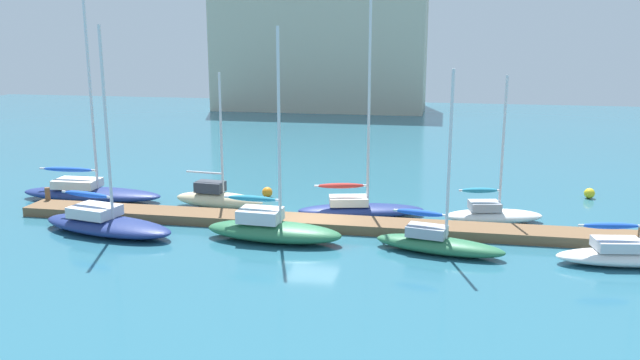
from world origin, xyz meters
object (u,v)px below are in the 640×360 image
object	(u,v)px
sailboat_6	(492,213)
sailboat_7	(630,252)
sailboat_5	(437,241)
sailboat_2	(218,197)
sailboat_4	(359,206)
sailboat_3	(272,228)
mooring_buoy_yellow	(589,193)
harbor_building_distant	(322,42)
sailboat_0	(89,191)
mooring_buoy_orange	(267,192)
sailboat_1	(106,222)

from	to	relation	value
sailboat_6	sailboat_7	size ratio (longest dim) A/B	0.76
sailboat_5	sailboat_2	bearing A→B (deg)	167.99
sailboat_2	sailboat_4	world-z (taller)	sailboat_4
sailboat_3	sailboat_6	distance (m)	11.55
mooring_buoy_yellow	sailboat_2	bearing A→B (deg)	-163.69
sailboat_3	harbor_building_distant	bearing A→B (deg)	101.46
sailboat_4	sailboat_6	size ratio (longest dim) A/B	1.50
sailboat_7	mooring_buoy_yellow	distance (m)	11.53
sailboat_0	harbor_building_distant	distance (m)	48.67
sailboat_3	sailboat_7	distance (m)	15.67
mooring_buoy_yellow	sailboat_5	bearing A→B (deg)	-127.02
sailboat_0	mooring_buoy_orange	size ratio (longest dim) A/B	19.08
sailboat_6	mooring_buoy_yellow	xyz separation A→B (m)	(5.97, 6.16, -0.20)
sailboat_0	sailboat_4	bearing A→B (deg)	-3.09
mooring_buoy_orange	sailboat_5	bearing A→B (deg)	-39.25
sailboat_0	sailboat_5	size ratio (longest dim) A/B	1.46
sailboat_6	harbor_building_distant	world-z (taller)	harbor_building_distant
sailboat_4	mooring_buoy_orange	world-z (taller)	sailboat_4
sailboat_5	sailboat_7	distance (m)	8.01
sailboat_3	sailboat_7	world-z (taller)	sailboat_7
sailboat_3	sailboat_5	distance (m)	7.66
mooring_buoy_orange	harbor_building_distant	size ratio (longest dim) A/B	0.02
sailboat_1	sailboat_6	xyz separation A→B (m)	(18.64, 5.44, -0.06)
sailboat_2	sailboat_6	size ratio (longest dim) A/B	1.00
sailboat_2	sailboat_1	bearing A→B (deg)	-118.96
sailboat_6	harbor_building_distant	size ratio (longest dim) A/B	0.29
sailboat_4	mooring_buoy_orange	xyz separation A→B (m)	(-5.88, 3.03, -0.24)
sailboat_3	mooring_buoy_orange	xyz separation A→B (m)	(-2.39, 7.92, -0.33)
mooring_buoy_orange	sailboat_7	bearing A→B (deg)	-24.39
sailboat_1	sailboat_3	world-z (taller)	sailboat_1
sailboat_7	mooring_buoy_yellow	bearing A→B (deg)	77.81
sailboat_6	harbor_building_distant	xyz separation A→B (m)	(-17.97, 48.08, 7.69)
mooring_buoy_yellow	harbor_building_distant	xyz separation A→B (m)	(-23.94, 41.92, 7.89)
mooring_buoy_orange	mooring_buoy_yellow	size ratio (longest dim) A/B	1.01
sailboat_7	mooring_buoy_orange	world-z (taller)	sailboat_7
sailboat_7	harbor_building_distant	bearing A→B (deg)	104.70
sailboat_1	mooring_buoy_orange	bearing A→B (deg)	66.81
sailboat_7	sailboat_3	bearing A→B (deg)	170.21
sailboat_3	sailboat_4	world-z (taller)	sailboat_4
sailboat_6	sailboat_7	world-z (taller)	sailboat_7
sailboat_2	sailboat_6	distance (m)	14.84
sailboat_4	sailboat_5	xyz separation A→B (m)	(4.16, -5.17, -0.01)
sailboat_3	sailboat_7	bearing A→B (deg)	2.36
sailboat_7	harbor_building_distant	size ratio (longest dim) A/B	0.39
sailboat_1	sailboat_2	size ratio (longest dim) A/B	1.33
mooring_buoy_yellow	harbor_building_distant	bearing A→B (deg)	119.73
sailboat_2	mooring_buoy_yellow	distance (m)	21.68
sailboat_6	mooring_buoy_yellow	size ratio (longest dim) A/B	12.29
sailboat_0	mooring_buoy_orange	xyz separation A→B (m)	(9.99, 2.59, -0.26)
mooring_buoy_yellow	mooring_buoy_orange	bearing A→B (deg)	-169.96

